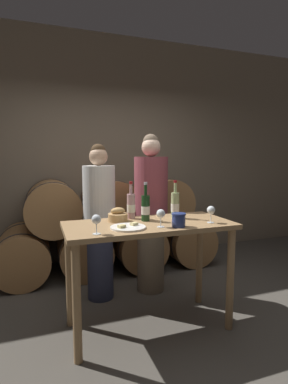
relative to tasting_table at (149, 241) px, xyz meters
name	(u,v)px	position (x,y,z in m)	size (l,w,h in m)	color
ground_plane	(149,326)	(0.00, 0.00, -0.78)	(10.00, 10.00, 0.00)	#4C473F
stone_wall_back	(100,149)	(0.00, 2.02, 0.82)	(10.00, 0.12, 3.20)	#7F705B
barrel_stack	(110,228)	(0.00, 1.47, -0.22)	(2.82, 0.85, 1.22)	#9E7042
tasting_table	(149,241)	(0.00, 0.00, 0.00)	(1.42, 0.64, 0.94)	#99754C
person_left	(100,221)	(-0.29, 0.69, 0.05)	(0.33, 0.33, 1.62)	#2D334C
person_right	(151,213)	(0.28, 0.69, 0.10)	(0.37, 0.37, 1.74)	#756651
wine_bottle_red	(145,208)	(0.00, 0.09, 0.27)	(0.08, 0.08, 0.34)	#193819
wine_bottle_white	(175,205)	(0.29, 0.11, 0.27)	(0.08, 0.08, 0.35)	#ADBC7F
wine_bottle_rose	(131,206)	(-0.09, 0.23, 0.27)	(0.08, 0.08, 0.34)	#BC8E93
blue_crock	(179,219)	(0.17, -0.21, 0.22)	(0.12, 0.12, 0.11)	navy
bread_basket	(118,216)	(-0.23, 0.16, 0.20)	(0.17, 0.17, 0.12)	tan
cheese_plate	(128,227)	(-0.22, -0.12, 0.16)	(0.28, 0.28, 0.04)	white
wine_glass_far_left	(96,220)	(-0.49, -0.22, 0.26)	(0.07, 0.07, 0.15)	white
wine_glass_left	(161,214)	(0.03, -0.17, 0.26)	(0.07, 0.07, 0.15)	white
wine_glass_center	(211,211)	(0.50, -0.17, 0.26)	(0.07, 0.07, 0.15)	white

